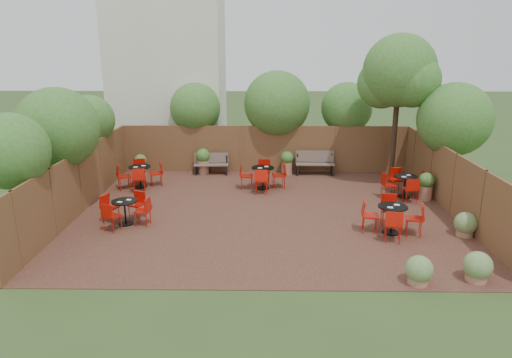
{
  "coord_description": "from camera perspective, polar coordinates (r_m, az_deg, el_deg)",
  "views": [
    {
      "loc": [
        -0.08,
        -14.29,
        5.33
      ],
      "look_at": [
        -0.31,
        0.5,
        1.0
      ],
      "focal_mm": 32.7,
      "sensor_mm": 36.0,
      "label": 1
    }
  ],
  "objects": [
    {
      "name": "park_bench_right",
      "position": [
        19.64,
        7.2,
        2.03
      ],
      "size": [
        1.6,
        0.52,
        0.98
      ],
      "rotation": [
        0.0,
        0.0,
        -0.01
      ],
      "color": "brown",
      "rests_on": "courtyard_paving"
    },
    {
      "name": "fence_left",
      "position": [
        16.06,
        -20.77,
        -0.41
      ],
      "size": [
        0.08,
        10.0,
        2.0
      ],
      "primitive_type": "cube",
      "color": "brown",
      "rests_on": "ground"
    },
    {
      "name": "fence_right",
      "position": [
        16.12,
        23.02,
        -0.6
      ],
      "size": [
        0.08,
        10.0,
        2.0
      ],
      "primitive_type": "cube",
      "color": "brown",
      "rests_on": "ground"
    },
    {
      "name": "low_shrubs",
      "position": [
        12.69,
        23.3,
        -8.18
      ],
      "size": [
        2.85,
        3.45,
        0.71
      ],
      "color": "#99674C",
      "rests_on": "courtyard_paving"
    },
    {
      "name": "ground",
      "position": [
        15.25,
        1.14,
        -4.14
      ],
      "size": [
        80.0,
        80.0,
        0.0
      ],
      "primitive_type": "plane",
      "color": "#354F23",
      "rests_on": "ground"
    },
    {
      "name": "fence_back",
      "position": [
        19.77,
        1.11,
        3.66
      ],
      "size": [
        12.0,
        0.08,
        2.0
      ],
      "primitive_type": "cube",
      "color": "brown",
      "rests_on": "ground"
    },
    {
      "name": "park_bench_left",
      "position": [
        19.65,
        -5.49,
        1.93
      ],
      "size": [
        1.45,
        0.53,
        0.88
      ],
      "rotation": [
        0.0,
        0.0,
        0.05
      ],
      "color": "brown",
      "rests_on": "courtyard_paving"
    },
    {
      "name": "bistro_tables",
      "position": [
        15.94,
        1.27,
        -1.37
      ],
      "size": [
        11.41,
        6.1,
        0.96
      ],
      "color": "black",
      "rests_on": "courtyard_paving"
    },
    {
      "name": "planters",
      "position": [
        18.66,
        0.28,
        1.5
      ],
      "size": [
        11.26,
        3.92,
        1.06
      ],
      "color": "#99674C",
      "rests_on": "courtyard_paving"
    },
    {
      "name": "courtyard_tree",
      "position": [
        18.15,
        17.09,
        11.99
      ],
      "size": [
        2.8,
        2.7,
        5.67
      ],
      "rotation": [
        0.0,
        0.0,
        -0.32
      ],
      "color": "black",
      "rests_on": "courtyard_paving"
    },
    {
      "name": "overhang_foliage",
      "position": [
        17.51,
        -1.68,
        7.77
      ],
      "size": [
        15.66,
        10.51,
        2.8
      ],
      "color": "#366C23",
      "rests_on": "ground"
    },
    {
      "name": "neighbour_building",
      "position": [
        22.76,
        -10.56,
        12.7
      ],
      "size": [
        5.0,
        4.0,
        8.0
      ],
      "primitive_type": "cube",
      "color": "silver",
      "rests_on": "ground"
    },
    {
      "name": "courtyard_paving",
      "position": [
        15.25,
        1.14,
        -4.11
      ],
      "size": [
        12.0,
        10.0,
        0.02
      ],
      "primitive_type": "cube",
      "color": "#3B2018",
      "rests_on": "ground"
    }
  ]
}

